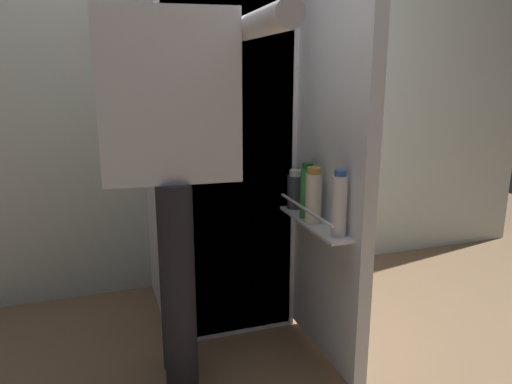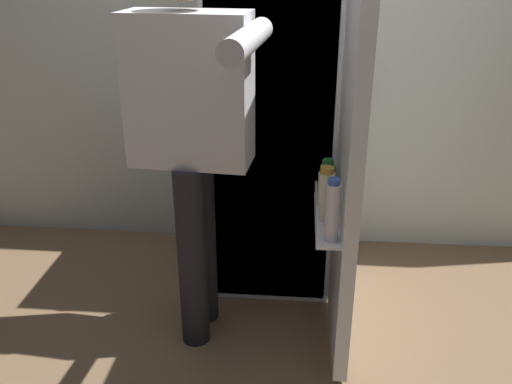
% 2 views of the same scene
% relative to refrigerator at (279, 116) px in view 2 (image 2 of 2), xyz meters
% --- Properties ---
extents(ground_plane, '(6.54, 6.54, 0.00)m').
position_rel_refrigerator_xyz_m(ground_plane, '(-0.02, -0.52, -0.85)').
color(ground_plane, brown).
extents(kitchen_wall, '(4.40, 0.10, 2.66)m').
position_rel_refrigerator_xyz_m(kitchen_wall, '(-0.02, 0.42, 0.47)').
color(kitchen_wall, beige).
rests_on(kitchen_wall, ground_plane).
extents(refrigerator, '(0.64, 1.20, 1.71)m').
position_rel_refrigerator_xyz_m(refrigerator, '(0.00, 0.00, 0.00)').
color(refrigerator, silver).
rests_on(refrigerator, ground_plane).
extents(person, '(0.55, 0.80, 1.62)m').
position_rel_refrigerator_xyz_m(person, '(-0.31, -0.51, 0.12)').
color(person, black).
rests_on(person, ground_plane).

